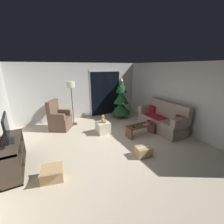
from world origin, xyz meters
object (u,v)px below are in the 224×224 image
at_px(ottoman, 103,128).
at_px(television, 6,128).
at_px(couch, 162,120).
at_px(coffee_table, 141,128).
at_px(floor_lamp, 71,89).
at_px(remote_silver, 145,125).
at_px(armchair, 59,119).
at_px(teddy_bear_honey, 103,119).
at_px(cell_phone, 149,121).
at_px(cardboard_box_taped_mid_floor, 144,151).
at_px(book_stack, 149,122).
at_px(remote_black, 134,127).
at_px(cardboard_box_open_near_shelf, 52,175).
at_px(remote_graphite, 138,125).
at_px(media_shelf, 11,158).
at_px(christmas_tree, 121,101).

bearing_deg(ottoman, television, -162.36).
bearing_deg(television, couch, 1.18).
distance_m(coffee_table, floor_lamp, 3.07).
xyz_separation_m(remote_silver, television, (-3.91, 0.00, 0.64)).
height_order(armchair, ottoman, armchair).
relative_size(armchair, teddy_bear_honey, 3.96).
distance_m(couch, ottoman, 2.28).
xyz_separation_m(couch, television, (-4.81, -0.10, 0.65)).
bearing_deg(cell_phone, cardboard_box_taped_mid_floor, -104.13).
height_order(remote_silver, ottoman, remote_silver).
height_order(remote_silver, cardboard_box_taped_mid_floor, remote_silver).
xyz_separation_m(armchair, cardboard_box_taped_mid_floor, (1.75, -2.93, -0.27)).
bearing_deg(armchair, book_stack, -34.44).
bearing_deg(teddy_bear_honey, television, -162.53).
distance_m(television, cardboard_box_taped_mid_floor, 3.35).
height_order(remote_black, cardboard_box_open_near_shelf, remote_black).
distance_m(remote_black, book_stack, 0.68).
height_order(remote_graphite, remote_black, same).
relative_size(book_stack, floor_lamp, 0.15).
distance_m(coffee_table, remote_graphite, 0.18).
distance_m(remote_graphite, teddy_bear_honey, 1.23).
xyz_separation_m(remote_graphite, media_shelf, (-3.71, -0.18, -0.06)).
bearing_deg(television, cell_phone, 0.59).
height_order(coffee_table, armchair, armchair).
bearing_deg(remote_graphite, remote_black, 115.21).
bearing_deg(couch, media_shelf, -178.17).
xyz_separation_m(television, cardboard_box_taped_mid_floor, (3.07, -0.98, -0.91)).
bearing_deg(cardboard_box_taped_mid_floor, book_stack, 43.99).
distance_m(remote_black, cardboard_box_open_near_shelf, 2.83).
distance_m(television, teddy_bear_honey, 2.86).
distance_m(book_stack, cell_phone, 0.06).
height_order(media_shelf, teddy_bear_honey, media_shelf).
bearing_deg(cardboard_box_open_near_shelf, cell_phone, 14.53).
height_order(coffee_table, floor_lamp, floor_lamp).
height_order(remote_silver, floor_lamp, floor_lamp).
height_order(couch, cardboard_box_open_near_shelf, couch).
bearing_deg(christmas_tree, remote_black, -108.52).
bearing_deg(book_stack, cardboard_box_open_near_shelf, -165.70).
relative_size(book_stack, armchair, 0.23).
relative_size(couch, cardboard_box_taped_mid_floor, 4.24).
distance_m(remote_silver, book_stack, 0.21).
bearing_deg(christmas_tree, teddy_bear_honey, -141.24).
bearing_deg(book_stack, cardboard_box_taped_mid_floor, -136.01).
xyz_separation_m(remote_silver, media_shelf, (-3.95, -0.05, -0.06)).
xyz_separation_m(remote_black, media_shelf, (-3.47, -0.07, -0.06)).
xyz_separation_m(remote_graphite, book_stack, (0.45, -0.09, 0.04)).
bearing_deg(ottoman, cell_phone, -29.38).
xyz_separation_m(remote_silver, book_stack, (0.21, 0.03, 0.04)).
bearing_deg(floor_lamp, television, -131.28).
bearing_deg(teddy_bear_honey, cell_phone, -29.34).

